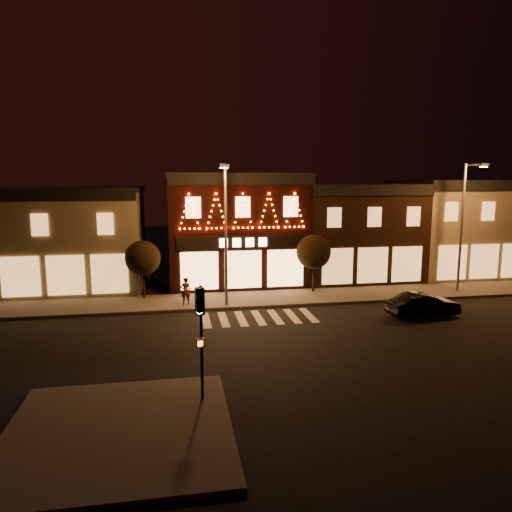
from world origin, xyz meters
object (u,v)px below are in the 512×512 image
object	(u,v)px
traffic_signal_near	(200,321)
streetlamp_mid	(225,224)
dark_sedan	(423,305)
pedestrian	(186,291)

from	to	relation	value
traffic_signal_near	streetlamp_mid	world-z (taller)	streetlamp_mid
streetlamp_mid	dark_sedan	size ratio (longest dim) A/B	2.05
traffic_signal_near	streetlamp_mid	size ratio (longest dim) A/B	0.48
streetlamp_mid	pedestrian	distance (m)	4.90
traffic_signal_near	streetlamp_mid	bearing A→B (deg)	67.31
dark_sedan	pedestrian	bearing A→B (deg)	66.79
traffic_signal_near	dark_sedan	size ratio (longest dim) A/B	0.98
streetlamp_mid	pedestrian	xyz separation A→B (m)	(-2.44, 0.72, -4.19)
dark_sedan	pedestrian	world-z (taller)	pedestrian
streetlamp_mid	traffic_signal_near	bearing A→B (deg)	-108.82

